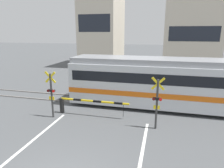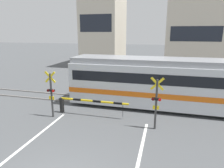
% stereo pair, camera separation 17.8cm
% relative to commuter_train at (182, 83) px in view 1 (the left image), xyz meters
% --- Properties ---
extents(rail_track_near, '(50.00, 0.10, 0.08)m').
position_rel_commuter_train_xyz_m(rail_track_near, '(-4.45, -0.72, -1.72)').
color(rail_track_near, gray).
rests_on(rail_track_near, ground_plane).
extents(rail_track_far, '(50.00, 0.10, 0.08)m').
position_rel_commuter_train_xyz_m(rail_track_far, '(-4.45, 0.72, -1.72)').
color(rail_track_far, gray).
rests_on(rail_track_far, ground_plane).
extents(road_stripe_left, '(0.14, 9.83, 0.01)m').
position_rel_commuter_train_xyz_m(road_stripe_left, '(-6.99, -7.82, -1.75)').
color(road_stripe_left, white).
rests_on(road_stripe_left, ground_plane).
extents(commuter_train, '(14.67, 2.77, 3.28)m').
position_rel_commuter_train_xyz_m(commuter_train, '(0.00, 0.00, 0.00)').
color(commuter_train, silver).
rests_on(commuter_train, ground_plane).
extents(crossing_barrier_near, '(4.34, 0.20, 1.00)m').
position_rel_commuter_train_xyz_m(crossing_barrier_near, '(-5.99, -2.60, -1.01)').
color(crossing_barrier_near, black).
rests_on(crossing_barrier_near, ground_plane).
extents(crossing_barrier_far, '(4.34, 0.20, 1.00)m').
position_rel_commuter_train_xyz_m(crossing_barrier_far, '(-2.92, 2.90, -1.01)').
color(crossing_barrier_far, black).
rests_on(crossing_barrier_far, ground_plane).
extents(crossing_signal_left, '(0.68, 0.15, 2.77)m').
position_rel_commuter_train_xyz_m(crossing_signal_left, '(-7.44, -3.35, -0.23)').
color(crossing_signal_left, '#333333').
rests_on(crossing_signal_left, ground_plane).
extents(crossing_signal_right, '(0.68, 0.15, 2.77)m').
position_rel_commuter_train_xyz_m(crossing_signal_right, '(-1.47, -3.35, -0.23)').
color(crossing_signal_right, '#333333').
rests_on(crossing_signal_right, ground_plane).
extents(pedestrian, '(0.38, 0.22, 1.54)m').
position_rel_commuter_train_xyz_m(pedestrian, '(-3.32, 5.88, -0.88)').
color(pedestrian, '#33384C').
rests_on(pedestrian, ground_plane).
extents(building_left_of_street, '(5.12, 7.69, 11.00)m').
position_rel_commuter_train_xyz_m(building_left_of_street, '(-10.15, 16.06, 3.74)').
color(building_left_of_street, beige).
rests_on(building_left_of_street, ground_plane).
extents(building_right_of_street, '(6.72, 7.69, 8.60)m').
position_rel_commuter_train_xyz_m(building_right_of_street, '(2.04, 16.06, 2.54)').
color(building_right_of_street, beige).
rests_on(building_right_of_street, ground_plane).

